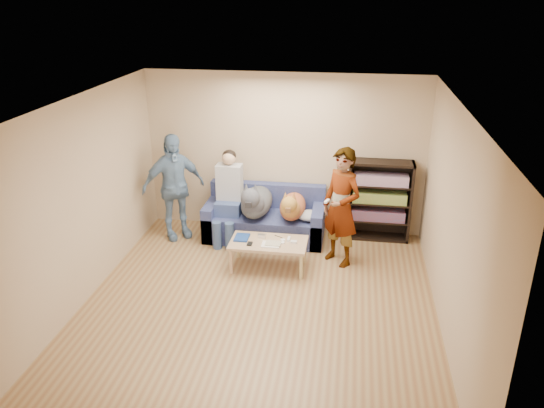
% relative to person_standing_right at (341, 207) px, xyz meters
% --- Properties ---
extents(ground, '(5.00, 5.00, 0.00)m').
position_rel_person_standing_right_xyz_m(ground, '(-0.97, -1.40, -0.88)').
color(ground, '#8F623C').
rests_on(ground, ground).
extents(ceiling, '(5.00, 5.00, 0.00)m').
position_rel_person_standing_right_xyz_m(ceiling, '(-0.97, -1.40, 1.72)').
color(ceiling, white).
rests_on(ceiling, ground).
extents(wall_back, '(4.50, 0.00, 4.50)m').
position_rel_person_standing_right_xyz_m(wall_back, '(-0.97, 1.10, 0.42)').
color(wall_back, tan).
rests_on(wall_back, ground).
extents(wall_front, '(4.50, 0.00, 4.50)m').
position_rel_person_standing_right_xyz_m(wall_front, '(-0.97, -3.90, 0.42)').
color(wall_front, tan).
rests_on(wall_front, ground).
extents(wall_left, '(0.00, 5.00, 5.00)m').
position_rel_person_standing_right_xyz_m(wall_left, '(-3.22, -1.40, 0.42)').
color(wall_left, tan).
rests_on(wall_left, ground).
extents(wall_right, '(0.00, 5.00, 5.00)m').
position_rel_person_standing_right_xyz_m(wall_right, '(1.28, -1.40, 0.42)').
color(wall_right, tan).
rests_on(wall_right, ground).
extents(blanket, '(0.41, 0.34, 0.14)m').
position_rel_person_standing_right_xyz_m(blanket, '(-0.49, 0.50, -0.38)').
color(blanket, '#A2A2A6').
rests_on(blanket, sofa).
extents(person_standing_right, '(0.76, 0.73, 1.75)m').
position_rel_person_standing_right_xyz_m(person_standing_right, '(0.00, 0.00, 0.00)').
color(person_standing_right, gray).
rests_on(person_standing_right, ground).
extents(person_standing_left, '(1.06, 0.94, 1.73)m').
position_rel_person_standing_right_xyz_m(person_standing_left, '(-2.66, 0.47, -0.01)').
color(person_standing_left, '#7491BA').
rests_on(person_standing_left, ground).
extents(held_controller, '(0.08, 0.13, 0.03)m').
position_rel_person_standing_right_xyz_m(held_controller, '(-0.20, -0.20, 0.16)').
color(held_controller, white).
rests_on(held_controller, person_standing_right).
extents(notebook_blue, '(0.20, 0.26, 0.03)m').
position_rel_person_standing_right_xyz_m(notebook_blue, '(-1.40, -0.29, -0.44)').
color(notebook_blue, navy).
rests_on(notebook_blue, coffee_table).
extents(papers, '(0.26, 0.20, 0.02)m').
position_rel_person_standing_right_xyz_m(papers, '(-0.95, -0.44, -0.45)').
color(papers, silver).
rests_on(papers, coffee_table).
extents(magazine, '(0.22, 0.17, 0.01)m').
position_rel_person_standing_right_xyz_m(magazine, '(-0.92, -0.42, -0.43)').
color(magazine, '#B4AB90').
rests_on(magazine, coffee_table).
extents(camera_silver, '(0.11, 0.06, 0.05)m').
position_rel_person_standing_right_xyz_m(camera_silver, '(-1.12, -0.22, -0.43)').
color(camera_silver, silver).
rests_on(camera_silver, coffee_table).
extents(controller_a, '(0.04, 0.13, 0.03)m').
position_rel_person_standing_right_xyz_m(controller_a, '(-0.72, -0.24, -0.44)').
color(controller_a, white).
rests_on(controller_a, coffee_table).
extents(controller_b, '(0.09, 0.06, 0.03)m').
position_rel_person_standing_right_xyz_m(controller_b, '(-0.64, -0.32, -0.44)').
color(controller_b, white).
rests_on(controller_b, coffee_table).
extents(headphone_cup_a, '(0.07, 0.07, 0.02)m').
position_rel_person_standing_right_xyz_m(headphone_cup_a, '(-0.80, -0.36, -0.45)').
color(headphone_cup_a, white).
rests_on(headphone_cup_a, coffee_table).
extents(headphone_cup_b, '(0.07, 0.07, 0.02)m').
position_rel_person_standing_right_xyz_m(headphone_cup_b, '(-0.80, -0.28, -0.45)').
color(headphone_cup_b, white).
rests_on(headphone_cup_b, coffee_table).
extents(pen_orange, '(0.13, 0.06, 0.01)m').
position_rel_person_standing_right_xyz_m(pen_orange, '(-1.02, -0.50, -0.45)').
color(pen_orange, '#CB5C1C').
rests_on(pen_orange, coffee_table).
extents(pen_black, '(0.13, 0.08, 0.01)m').
position_rel_person_standing_right_xyz_m(pen_black, '(-0.88, -0.16, -0.45)').
color(pen_black, black).
rests_on(pen_black, coffee_table).
extents(wallet, '(0.07, 0.12, 0.02)m').
position_rel_person_standing_right_xyz_m(wallet, '(-1.25, -0.46, -0.45)').
color(wallet, black).
rests_on(wallet, coffee_table).
extents(sofa, '(1.90, 0.85, 0.82)m').
position_rel_person_standing_right_xyz_m(sofa, '(-1.22, 0.69, -0.60)').
color(sofa, '#515B93').
rests_on(sofa, ground).
extents(person_seated, '(0.40, 0.73, 1.47)m').
position_rel_person_standing_right_xyz_m(person_seated, '(-1.79, 0.57, -0.10)').
color(person_seated, '#415B8F').
rests_on(person_seated, sofa).
extents(dog_gray, '(0.48, 1.28, 0.69)m').
position_rel_person_standing_right_xyz_m(dog_gray, '(-1.34, 0.51, -0.20)').
color(dog_gray, '#4B4F55').
rests_on(dog_gray, sofa).
extents(dog_tan, '(0.40, 1.16, 0.58)m').
position_rel_person_standing_right_xyz_m(dog_tan, '(-0.77, 0.51, -0.25)').
color(dog_tan, '#BF643A').
rests_on(dog_tan, sofa).
extents(coffee_table, '(1.10, 0.60, 0.42)m').
position_rel_person_standing_right_xyz_m(coffee_table, '(-1.00, -0.34, -0.50)').
color(coffee_table, tan).
rests_on(coffee_table, ground).
extents(bookshelf, '(1.00, 0.34, 1.30)m').
position_rel_person_standing_right_xyz_m(bookshelf, '(0.58, 0.93, -0.20)').
color(bookshelf, black).
rests_on(bookshelf, ground).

